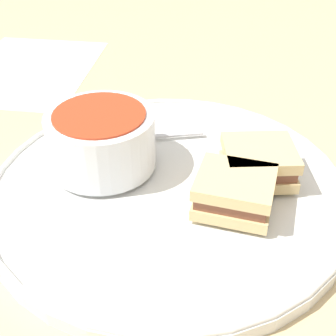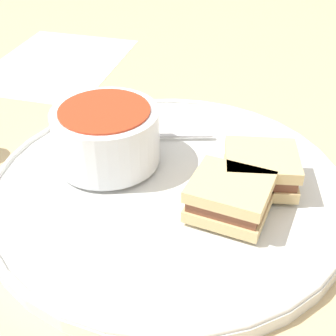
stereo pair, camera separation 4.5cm
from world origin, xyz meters
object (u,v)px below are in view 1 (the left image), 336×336
Objects in this scene: spoon at (127,137)px; sandwich_half_far at (259,162)px; sandwich_half_near at (235,192)px; soup_bowl at (101,139)px.

spoon is 1.40× the size of sandwich_half_far.
sandwich_half_near is at bearing 43.13° from sandwich_half_far.
sandwich_half_near is at bearing 124.42° from spoon.
sandwich_half_near and sandwich_half_far have the same top height.
sandwich_half_far is (-0.15, 0.06, -0.01)m from soup_bowl.
spoon is at bearing -41.74° from sandwich_half_far.
sandwich_half_near is 1.13× the size of sandwich_half_far.
soup_bowl reaches higher than sandwich_half_near.
soup_bowl is 0.16m from sandwich_half_far.
soup_bowl reaches higher than sandwich_half_far.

